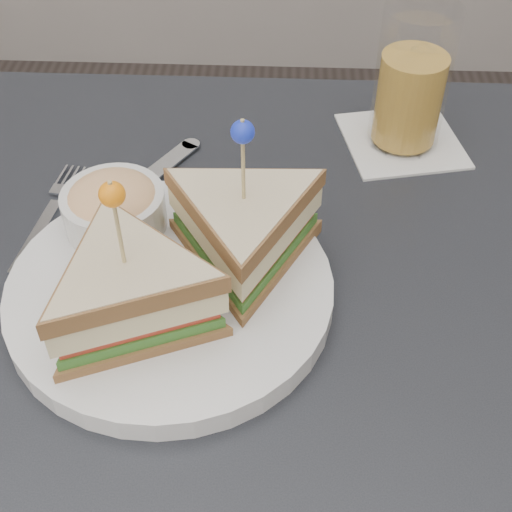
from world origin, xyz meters
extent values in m
cube|color=black|center=(0.00, 0.00, 0.73)|extent=(0.80, 0.80, 0.03)
cylinder|color=black|center=(-0.35, 0.35, 0.36)|extent=(0.04, 0.04, 0.72)
cylinder|color=black|center=(0.35, 0.35, 0.36)|extent=(0.04, 0.04, 0.72)
cylinder|color=silver|center=(-0.07, 0.00, 0.76)|extent=(0.34, 0.34, 0.02)
cylinder|color=silver|center=(-0.07, 0.00, 0.77)|extent=(0.34, 0.34, 0.01)
cylinder|color=tan|center=(-0.09, -0.05, 0.88)|extent=(0.00, 0.00, 0.09)
sphere|color=orange|center=(-0.09, -0.05, 0.92)|extent=(0.02, 0.02, 0.02)
cylinder|color=tan|center=(0.00, 0.03, 0.88)|extent=(0.00, 0.00, 0.09)
sphere|color=#182BB4|center=(0.00, 0.03, 0.92)|extent=(0.02, 0.02, 0.02)
cylinder|color=silver|center=(-0.13, 0.08, 0.79)|extent=(0.11, 0.11, 0.04)
ellipsoid|color=#E0B772|center=(-0.13, 0.08, 0.81)|extent=(0.10, 0.10, 0.04)
cube|color=silver|center=(-0.22, 0.08, 0.75)|extent=(0.03, 0.11, 0.00)
cube|color=silver|center=(-0.21, 0.15, 0.75)|extent=(0.03, 0.02, 0.00)
cube|color=white|center=(-0.16, 0.11, 0.75)|extent=(0.06, 0.09, 0.01)
cube|color=white|center=(-0.11, 0.19, 0.75)|extent=(0.08, 0.11, 0.00)
cylinder|color=white|center=(-0.08, 0.24, 0.75)|extent=(0.03, 0.03, 0.00)
cube|color=silver|center=(0.17, 0.26, 0.75)|extent=(0.16, 0.16, 0.00)
cylinder|color=#B68733|center=(0.17, 0.26, 0.81)|extent=(0.09, 0.09, 0.10)
cylinder|color=white|center=(0.17, 0.26, 0.84)|extent=(0.10, 0.10, 0.16)
cube|color=white|center=(0.18, 0.27, 0.86)|extent=(0.03, 0.03, 0.02)
cube|color=white|center=(0.16, 0.25, 0.85)|extent=(0.02, 0.02, 0.02)
camera|label=1|loc=(0.03, -0.44, 1.25)|focal=50.00mm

